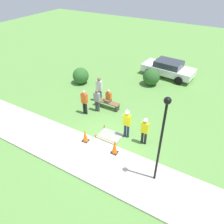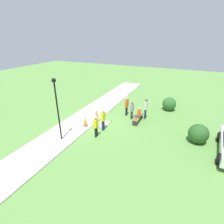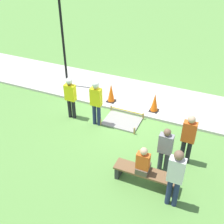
{
  "view_description": "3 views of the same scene",
  "coord_description": "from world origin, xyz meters",
  "views": [
    {
      "loc": [
        4.53,
        -7.51,
        8.28
      ],
      "look_at": [
        -0.65,
        1.41,
        1.11
      ],
      "focal_mm": 35.0,
      "sensor_mm": 36.0,
      "label": 1
    },
    {
      "loc": [
        11.04,
        6.63,
        6.78
      ],
      "look_at": [
        -0.7,
        1.29,
        1.1
      ],
      "focal_mm": 28.0,
      "sensor_mm": 36.0,
      "label": 2
    },
    {
      "loc": [
        -3.37,
        8.55,
        6.23
      ],
      "look_at": [
        -0.13,
        1.1,
        0.72
      ],
      "focal_mm": 45.0,
      "sensor_mm": 36.0,
      "label": 3
    }
  ],
  "objects": [
    {
      "name": "shrub_rounded_mid",
      "position": [
        -0.71,
        7.73,
        0.67
      ],
      "size": [
        1.33,
        1.33,
        1.33
      ],
      "color": "#285623",
      "rests_on": "ground_plane"
    },
    {
      "name": "bystander_in_gray_shirt",
      "position": [
        -2.88,
        3.51,
        1.07
      ],
      "size": [
        0.4,
        0.24,
        1.86
      ],
      "color": "navy",
      "rests_on": "ground_plane"
    },
    {
      "name": "traffic_cone_near_patch",
      "position": [
        -1.24,
        -0.48,
        0.47
      ],
      "size": [
        0.34,
        0.34,
        0.75
      ],
      "color": "black",
      "rests_on": "sidewalk"
    },
    {
      "name": "worker_supervisor",
      "position": [
        1.55,
        1.06,
        1.0
      ],
      "size": [
        0.4,
        0.24,
        1.69
      ],
      "color": "black",
      "rests_on": "ground_plane"
    },
    {
      "name": "traffic_cone_far_patch",
      "position": [
        0.59,
        -0.46,
        0.5
      ],
      "size": [
        0.34,
        0.34,
        0.8
      ],
      "color": "black",
      "rests_on": "sidewalk"
    },
    {
      "name": "shrub_rounded_near",
      "position": [
        -5.73,
        5.14,
        0.65
      ],
      "size": [
        1.3,
        1.3,
        1.3
      ],
      "color": "#2D6028",
      "rests_on": "ground_plane"
    },
    {
      "name": "sidewalk",
      "position": [
        0.0,
        -1.33,
        0.05
      ],
      "size": [
        28.0,
        2.67,
        0.1
      ],
      "color": "#BCB7AD",
      "rests_on": "ground_plane"
    },
    {
      "name": "bystander_in_orange_shirt",
      "position": [
        -2.87,
        1.76,
        0.98
      ],
      "size": [
        0.4,
        0.23,
        1.73
      ],
      "color": "black",
      "rests_on": "ground_plane"
    },
    {
      "name": "park_bench",
      "position": [
        -2.02,
        3.1,
        0.34
      ],
      "size": [
        1.79,
        0.44,
        0.47
      ],
      "color": "#2D2D33",
      "rests_on": "ground_plane"
    },
    {
      "name": "bystander_in_white_shirt",
      "position": [
        -2.36,
        2.43,
        0.89
      ],
      "size": [
        0.4,
        0.22,
        1.58
      ],
      "color": "#383D47",
      "rests_on": "ground_plane"
    },
    {
      "name": "lamppost_near",
      "position": [
        2.96,
        -0.94,
        2.88
      ],
      "size": [
        0.28,
        0.28,
        4.31
      ],
      "color": "black",
      "rests_on": "sidewalk"
    },
    {
      "name": "worker_assistant",
      "position": [
        0.49,
        1.08,
        1.09
      ],
      "size": [
        0.4,
        0.26,
        1.81
      ],
      "color": "navy",
      "rests_on": "ground_plane"
    },
    {
      "name": "person_seated_on_bench",
      "position": [
        -1.94,
        3.15,
        0.82
      ],
      "size": [
        0.36,
        0.44,
        0.89
      ],
      "color": "brown",
      "rests_on": "park_bench"
    },
    {
      "name": "ground_plane",
      "position": [
        0.0,
        0.0,
        0.0
      ],
      "size": [
        60.0,
        60.0,
        0.0
      ],
      "primitive_type": "plane",
      "color": "#5B8E42"
    },
    {
      "name": "wet_concrete_patch",
      "position": [
        -0.32,
        0.59,
        0.03
      ],
      "size": [
        1.37,
        1.04,
        0.27
      ],
      "color": "gray",
      "rests_on": "ground_plane"
    }
  ]
}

